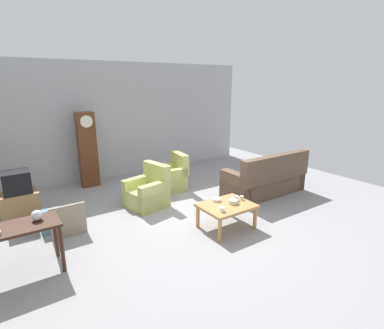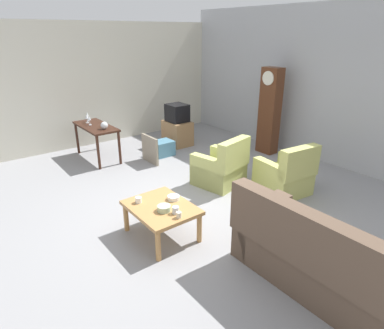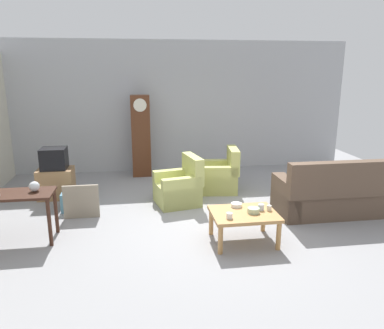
# 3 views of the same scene
# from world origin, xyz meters

# --- Properties ---
(ground_plane) EXTENTS (10.40, 10.40, 0.00)m
(ground_plane) POSITION_xyz_m (0.00, 0.00, 0.00)
(ground_plane) COLOR gray
(garage_door_wall) EXTENTS (8.40, 0.16, 3.20)m
(garage_door_wall) POSITION_xyz_m (0.00, 3.60, 1.60)
(garage_door_wall) COLOR #ADAFB5
(garage_door_wall) RESTS_ON ground_plane
(pegboard_wall_left) EXTENTS (0.12, 6.40, 2.88)m
(pegboard_wall_left) POSITION_xyz_m (-4.20, 0.40, 1.44)
(pegboard_wall_left) COLOR beige
(pegboard_wall_left) RESTS_ON ground_plane
(couch_floral) EXTENTS (2.10, 0.89, 1.04)m
(couch_floral) POSITION_xyz_m (2.28, 0.00, 0.35)
(couch_floral) COLOR brown
(couch_floral) RESTS_ON ground_plane
(armchair_olive_near) EXTENTS (0.93, 0.90, 0.92)m
(armchair_olive_near) POSITION_xyz_m (-0.41, 0.96, 0.31)
(armchair_olive_near) COLOR #B7BC66
(armchair_olive_near) RESTS_ON ground_plane
(armchair_olive_far) EXTENTS (0.88, 0.85, 0.92)m
(armchair_olive_far) POSITION_xyz_m (0.53, 1.61, 0.31)
(armchair_olive_far) COLOR tan
(armchair_olive_far) RESTS_ON ground_plane
(coffee_table_wood) EXTENTS (0.96, 0.76, 0.47)m
(coffee_table_wood) POSITION_xyz_m (0.34, -0.81, 0.40)
(coffee_table_wood) COLOR #B27F47
(coffee_table_wood) RESTS_ON ground_plane
(console_table_dark) EXTENTS (1.30, 0.56, 0.76)m
(console_table_dark) POSITION_xyz_m (-3.09, -0.28, 0.65)
(console_table_dark) COLOR #381E14
(console_table_dark) RESTS_ON ground_plane
(grandfather_clock) EXTENTS (0.44, 0.30, 1.93)m
(grandfather_clock) POSITION_xyz_m (-1.08, 3.03, 0.97)
(grandfather_clock) COLOR #562D19
(grandfather_clock) RESTS_ON ground_plane
(tv_stand_cabinet) EXTENTS (0.68, 0.52, 0.60)m
(tv_stand_cabinet) POSITION_xyz_m (-2.81, 1.69, 0.30)
(tv_stand_cabinet) COLOR #997047
(tv_stand_cabinet) RESTS_ON ground_plane
(tv_crt) EXTENTS (0.48, 0.44, 0.42)m
(tv_crt) POSITION_xyz_m (-2.81, 1.69, 0.81)
(tv_crt) COLOR black
(tv_crt) RESTS_ON tv_stand_cabinet
(framed_picture_leaning) EXTENTS (0.60, 0.05, 0.59)m
(framed_picture_leaning) POSITION_xyz_m (-2.18, 0.51, 0.29)
(framed_picture_leaning) COLOR gray
(framed_picture_leaning) RESTS_ON ground_plane
(storage_box_blue) EXTENTS (0.39, 0.45, 0.34)m
(storage_box_blue) POSITION_xyz_m (-2.38, 0.97, 0.17)
(storage_box_blue) COLOR teal
(storage_box_blue) RESTS_ON ground_plane
(glass_dome_cloche) EXTENTS (0.15, 0.15, 0.15)m
(glass_dome_cloche) POSITION_xyz_m (-2.71, -0.24, 0.83)
(glass_dome_cloche) COLOR silver
(glass_dome_cloche) RESTS_ON console_table_dark
(cup_white_porcelain) EXTENTS (0.09, 0.09, 0.08)m
(cup_white_porcelain) POSITION_xyz_m (0.07, -1.00, 0.51)
(cup_white_porcelain) COLOR white
(cup_white_porcelain) RESTS_ON coffee_table_wood
(cup_blue_rimmed) EXTENTS (0.09, 0.09, 0.09)m
(cup_blue_rimmed) POSITION_xyz_m (0.61, -0.76, 0.51)
(cup_blue_rimmed) COLOR silver
(cup_blue_rimmed) RESTS_ON coffee_table_wood
(cup_cream_tall) EXTENTS (0.07, 0.07, 0.08)m
(cup_cream_tall) POSITION_xyz_m (0.73, -0.79, 0.51)
(cup_cream_tall) COLOR beige
(cup_cream_tall) RESTS_ON coffee_table_wood
(bowl_white_stacked) EXTENTS (0.17, 0.17, 0.06)m
(bowl_white_stacked) POSITION_xyz_m (0.28, -0.57, 0.50)
(bowl_white_stacked) COLOR white
(bowl_white_stacked) RESTS_ON coffee_table_wood
(bowl_shallow_green) EXTENTS (0.18, 0.18, 0.07)m
(bowl_shallow_green) POSITION_xyz_m (0.47, -0.85, 0.51)
(bowl_shallow_green) COLOR #B2C69E
(bowl_shallow_green) RESTS_ON coffee_table_wood
(wine_glass_tall) EXTENTS (0.06, 0.06, 0.21)m
(wine_glass_tall) POSITION_xyz_m (-3.55, -0.27, 0.90)
(wine_glass_tall) COLOR silver
(wine_glass_tall) RESTS_ON console_table_dark
(wine_glass_mid) EXTENTS (0.08, 0.08, 0.20)m
(wine_glass_mid) POSITION_xyz_m (-3.40, -0.34, 0.89)
(wine_glass_mid) COLOR silver
(wine_glass_mid) RESTS_ON console_table_dark
(wine_glass_short) EXTENTS (0.07, 0.07, 0.21)m
(wine_glass_short) POSITION_xyz_m (-3.19, -0.36, 0.89)
(wine_glass_short) COLOR silver
(wine_glass_short) RESTS_ON console_table_dark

